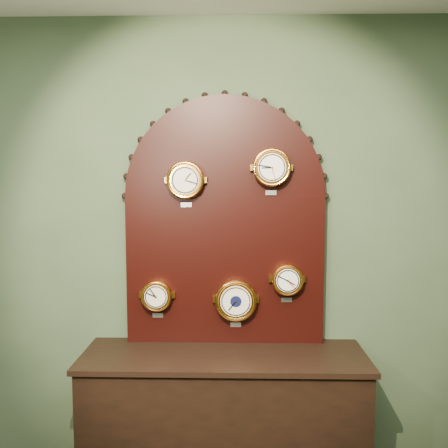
{
  "coord_description": "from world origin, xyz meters",
  "views": [
    {
      "loc": [
        0.06,
        -0.48,
        1.85
      ],
      "look_at": [
        0.0,
        2.25,
        1.58
      ],
      "focal_mm": 38.95,
      "sensor_mm": 36.0,
      "label": 1
    }
  ],
  "objects_px": {
    "roman_clock": "(185,180)",
    "hygrometer": "(157,296)",
    "tide_clock": "(287,280)",
    "arabic_clock": "(272,168)",
    "display_board": "(225,213)",
    "shop_counter": "(224,425)",
    "barometer": "(236,300)"
  },
  "relations": [
    {
      "from": "roman_clock",
      "to": "hygrometer",
      "type": "xyz_separation_m",
      "value": [
        -0.18,
        0.0,
        -0.69
      ]
    },
    {
      "from": "tide_clock",
      "to": "arabic_clock",
      "type": "bearing_deg",
      "value": -179.49
    },
    {
      "from": "display_board",
      "to": "arabic_clock",
      "type": "bearing_deg",
      "value": -13.57
    },
    {
      "from": "shop_counter",
      "to": "roman_clock",
      "type": "height_order",
      "value": "roman_clock"
    },
    {
      "from": "arabic_clock",
      "to": "hygrometer",
      "type": "relative_size",
      "value": 1.14
    },
    {
      "from": "shop_counter",
      "to": "roman_clock",
      "type": "bearing_deg",
      "value": 146.29
    },
    {
      "from": "roman_clock",
      "to": "tide_clock",
      "type": "xyz_separation_m",
      "value": [
        0.61,
        0.0,
        -0.59
      ]
    },
    {
      "from": "hygrometer",
      "to": "shop_counter",
      "type": "bearing_deg",
      "value": -20.66
    },
    {
      "from": "arabic_clock",
      "to": "barometer",
      "type": "distance_m",
      "value": 0.82
    },
    {
      "from": "display_board",
      "to": "hygrometer",
      "type": "bearing_deg",
      "value": -170.91
    },
    {
      "from": "arabic_clock",
      "to": "display_board",
      "type": "bearing_deg",
      "value": 166.43
    },
    {
      "from": "arabic_clock",
      "to": "barometer",
      "type": "bearing_deg",
      "value": -179.77
    },
    {
      "from": "hygrometer",
      "to": "display_board",
      "type": "bearing_deg",
      "value": 9.09
    },
    {
      "from": "shop_counter",
      "to": "display_board",
      "type": "distance_m",
      "value": 1.25
    },
    {
      "from": "display_board",
      "to": "roman_clock",
      "type": "relative_size",
      "value": 5.64
    },
    {
      "from": "shop_counter",
      "to": "hygrometer",
      "type": "xyz_separation_m",
      "value": [
        -0.41,
        0.15,
        0.73
      ]
    },
    {
      "from": "roman_clock",
      "to": "arabic_clock",
      "type": "bearing_deg",
      "value": -0.0
    },
    {
      "from": "hygrometer",
      "to": "tide_clock",
      "type": "height_order",
      "value": "tide_clock"
    },
    {
      "from": "shop_counter",
      "to": "arabic_clock",
      "type": "distance_m",
      "value": 1.53
    },
    {
      "from": "display_board",
      "to": "roman_clock",
      "type": "distance_m",
      "value": 0.31
    },
    {
      "from": "display_board",
      "to": "shop_counter",
      "type": "bearing_deg",
      "value": -90.0
    },
    {
      "from": "display_board",
      "to": "tide_clock",
      "type": "height_order",
      "value": "display_board"
    },
    {
      "from": "barometer",
      "to": "tide_clock",
      "type": "relative_size",
      "value": 1.26
    },
    {
      "from": "display_board",
      "to": "roman_clock",
      "type": "xyz_separation_m",
      "value": [
        -0.23,
        -0.07,
        0.2
      ]
    },
    {
      "from": "display_board",
      "to": "arabic_clock",
      "type": "distance_m",
      "value": 0.39
    },
    {
      "from": "display_board",
      "to": "roman_clock",
      "type": "bearing_deg",
      "value": -163.9
    },
    {
      "from": "display_board",
      "to": "tide_clock",
      "type": "xyz_separation_m",
      "value": [
        0.38,
        -0.07,
        -0.39
      ]
    },
    {
      "from": "hygrometer",
      "to": "arabic_clock",
      "type": "bearing_deg",
      "value": -0.08
    },
    {
      "from": "roman_clock",
      "to": "shop_counter",
      "type": "bearing_deg",
      "value": -33.71
    },
    {
      "from": "shop_counter",
      "to": "tide_clock",
      "type": "distance_m",
      "value": 0.93
    },
    {
      "from": "roman_clock",
      "to": "barometer",
      "type": "xyz_separation_m",
      "value": [
        0.3,
        -0.0,
        -0.72
      ]
    },
    {
      "from": "arabic_clock",
      "to": "hygrometer",
      "type": "xyz_separation_m",
      "value": [
        -0.69,
        0.0,
        -0.77
      ]
    }
  ]
}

